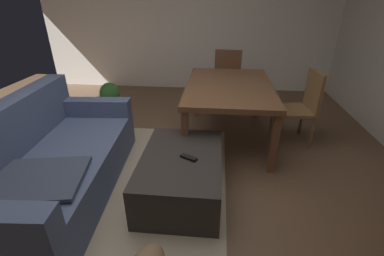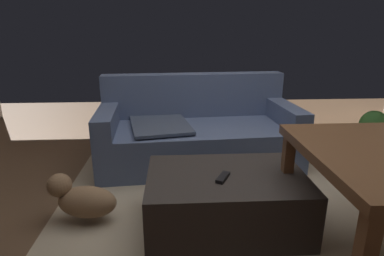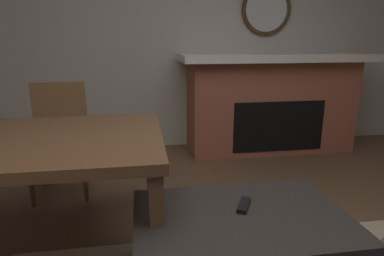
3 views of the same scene
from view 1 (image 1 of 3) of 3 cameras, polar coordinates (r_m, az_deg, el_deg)
floor at (r=2.78m, az=-6.52°, el=-12.13°), size 7.87×7.87×0.00m
wall_right_window_side at (r=5.43m, az=0.16°, el=22.22°), size 0.12×5.87×2.65m
area_rug at (r=2.81m, az=-14.11°, el=-12.19°), size 2.60×2.00×0.01m
couch at (r=2.83m, az=-27.99°, el=-6.95°), size 2.07×1.09×0.90m
ottoman_coffee_table at (r=2.57m, az=-2.23°, el=-9.89°), size 1.10×0.73×0.41m
tv_remote at (r=2.41m, az=-0.73°, el=-6.35°), size 0.12×0.16×0.02m
dining_table at (r=3.39m, az=7.91°, el=8.01°), size 1.60×1.05×0.74m
dining_chair_south at (r=3.60m, az=22.56°, el=4.89°), size 0.47×0.47×0.93m
dining_chair_east at (r=4.57m, az=7.50°, el=10.99°), size 0.47×0.47×0.93m
potted_plant at (r=4.66m, az=-17.17°, el=6.89°), size 0.32×0.32×0.45m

